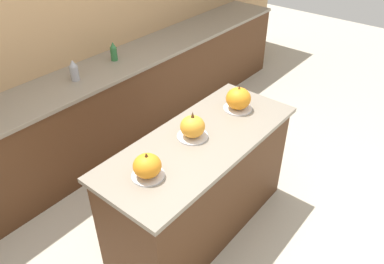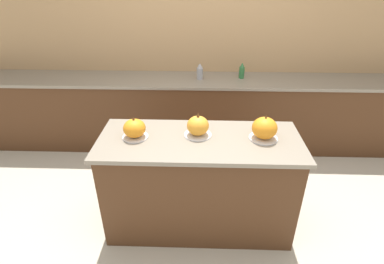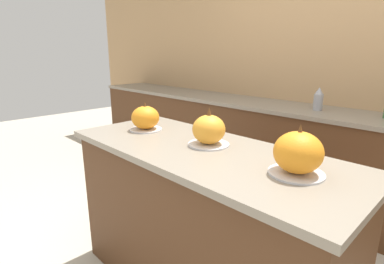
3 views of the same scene
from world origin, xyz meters
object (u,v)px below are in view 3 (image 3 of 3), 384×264
object	(u,v)px
pumpkin_cake_center	(209,130)
bottle_short	(318,99)
pumpkin_cake_right	(298,154)
pumpkin_cake_left	(145,118)

from	to	relation	value
pumpkin_cake_center	bottle_short	world-z (taller)	pumpkin_cake_center
pumpkin_cake_right	pumpkin_cake_center	bearing A→B (deg)	175.97
bottle_short	pumpkin_cake_center	bearing A→B (deg)	-90.00
pumpkin_cake_right	bottle_short	world-z (taller)	pumpkin_cake_right
pumpkin_cake_left	bottle_short	xyz separation A→B (m)	(0.50, 1.42, 0.03)
pumpkin_cake_left	pumpkin_cake_center	world-z (taller)	pumpkin_cake_center
pumpkin_cake_right	pumpkin_cake_left	bearing A→B (deg)	-179.17
pumpkin_cake_left	pumpkin_cake_right	size ratio (longest dim) A/B	0.91
pumpkin_cake_center	pumpkin_cake_left	bearing A→B (deg)	-174.11
pumpkin_cake_center	pumpkin_cake_right	distance (m)	0.53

